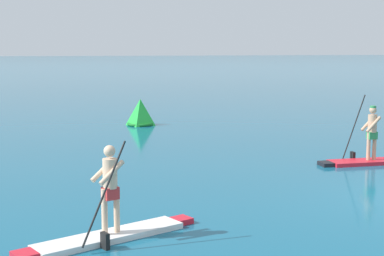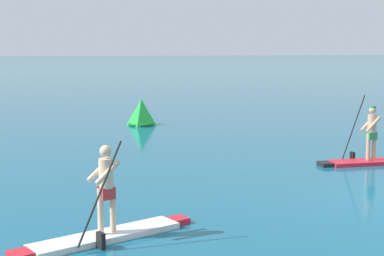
% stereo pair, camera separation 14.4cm
% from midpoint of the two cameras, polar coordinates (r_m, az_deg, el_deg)
% --- Properties ---
extents(paddleboarder_near_left, '(3.39, 1.83, 1.87)m').
position_cam_midpoint_polar(paddleboarder_near_left, '(10.73, -8.01, -8.91)').
color(paddleboarder_near_left, white).
rests_on(paddleboarder_near_left, ground).
extents(paddleboarder_mid_center, '(3.40, 0.90, 2.04)m').
position_cam_midpoint_polar(paddleboarder_mid_center, '(18.17, 17.28, -2.33)').
color(paddleboarder_mid_center, red).
rests_on(paddleboarder_mid_center, ground).
extents(race_marker_buoy, '(1.28, 1.28, 1.16)m').
position_cam_midpoint_polar(race_marker_buoy, '(25.97, -4.77, 1.40)').
color(race_marker_buoy, green).
rests_on(race_marker_buoy, ground).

